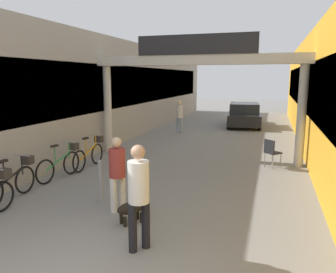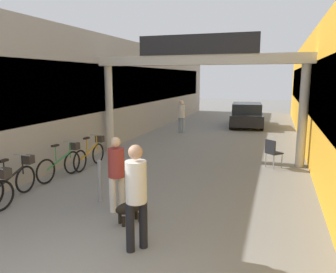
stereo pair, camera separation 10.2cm
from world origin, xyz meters
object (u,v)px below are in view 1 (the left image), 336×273
at_px(bicycle_orange_farthest, 90,153).
at_px(bollard_post_metal, 100,181).
at_px(dog_on_leash, 134,207).
at_px(bicycle_green_third, 62,163).
at_px(pedestrian_carrying_crate, 179,114).
at_px(cafe_chair_black_nearer, 271,151).
at_px(pedestrian_with_dog, 139,191).
at_px(parked_car_black, 244,115).
at_px(pedestrian_companion, 117,170).
at_px(bicycle_black_second, 13,181).

distance_m(bicycle_orange_farthest, bollard_post_metal, 3.05).
height_order(dog_on_leash, bicycle_green_third, bicycle_green_third).
distance_m(pedestrian_carrying_crate, bollard_post_metal, 9.64).
height_order(bicycle_green_third, cafe_chair_black_nearer, bicycle_green_third).
relative_size(bollard_post_metal, cafe_chair_black_nearer, 1.10).
bearing_deg(pedestrian_with_dog, parked_car_black, 88.36).
xyz_separation_m(bicycle_orange_farthest, cafe_chair_black_nearer, (5.37, 1.64, 0.10)).
bearing_deg(bicycle_orange_farthest, cafe_chair_black_nearer, 16.94).
relative_size(pedestrian_companion, dog_on_leash, 2.38).
relative_size(pedestrian_carrying_crate, bicycle_orange_farthest, 0.97).
bearing_deg(pedestrian_companion, dog_on_leash, -38.37).
bearing_deg(bollard_post_metal, bicycle_black_second, -167.15).
bearing_deg(parked_car_black, pedestrian_carrying_crate, -131.22).
relative_size(pedestrian_companion, bicycle_black_second, 0.93).
bearing_deg(bicycle_black_second, bicycle_green_third, 87.30).
bearing_deg(cafe_chair_black_nearer, bicycle_orange_farthest, -163.06).
bearing_deg(bicycle_green_third, parked_car_black, 71.14).
bearing_deg(bicycle_orange_farthest, bicycle_black_second, -94.99).
height_order(bicycle_black_second, bicycle_orange_farthest, same).
relative_size(bicycle_green_third, parked_car_black, 0.41).
height_order(pedestrian_carrying_crate, bicycle_orange_farthest, pedestrian_carrying_crate).
relative_size(bicycle_green_third, cafe_chair_black_nearer, 1.89).
bearing_deg(bicycle_black_second, cafe_chair_black_nearer, 39.18).
bearing_deg(dog_on_leash, bicycle_black_second, 174.61).
height_order(pedestrian_companion, bicycle_black_second, pedestrian_companion).
relative_size(dog_on_leash, cafe_chair_black_nearer, 0.74).
distance_m(pedestrian_carrying_crate, parked_car_black, 4.44).
height_order(pedestrian_companion, dog_on_leash, pedestrian_companion).
xyz_separation_m(pedestrian_companion, cafe_chair_black_nearer, (3.03, 4.46, -0.35)).
height_order(pedestrian_carrying_crate, dog_on_leash, pedestrian_carrying_crate).
bearing_deg(bicycle_orange_farthest, dog_on_leash, -48.41).
relative_size(pedestrian_with_dog, pedestrian_companion, 1.11).
bearing_deg(bicycle_orange_farthest, bollard_post_metal, -54.92).
height_order(bicycle_black_second, bollard_post_metal, bicycle_black_second).
bearing_deg(pedestrian_carrying_crate, bollard_post_metal, -84.82).
bearing_deg(pedestrian_carrying_crate, bicycle_green_third, -97.26).
bearing_deg(bicycle_black_second, bicycle_orange_farthest, 85.01).
distance_m(pedestrian_with_dog, bicycle_orange_farthest, 5.40).
bearing_deg(bicycle_black_second, pedestrian_with_dog, -18.38).
xyz_separation_m(bicycle_black_second, cafe_chair_black_nearer, (5.63, 4.59, 0.10)).
relative_size(dog_on_leash, bicycle_black_second, 0.39).
relative_size(dog_on_leash, bollard_post_metal, 0.68).
xyz_separation_m(pedestrian_carrying_crate, bicycle_orange_farthest, (-0.88, -7.09, -0.50)).
height_order(pedestrian_carrying_crate, parked_car_black, pedestrian_carrying_crate).
xyz_separation_m(dog_on_leash, bollard_post_metal, (-1.13, 0.76, 0.19)).
distance_m(pedestrian_with_dog, pedestrian_companion, 1.71).
distance_m(pedestrian_companion, bicycle_orange_farthest, 3.69).
bearing_deg(dog_on_leash, bicycle_green_third, 146.52).
bearing_deg(pedestrian_companion, pedestrian_with_dog, -52.15).
bearing_deg(dog_on_leash, parked_car_black, 86.15).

